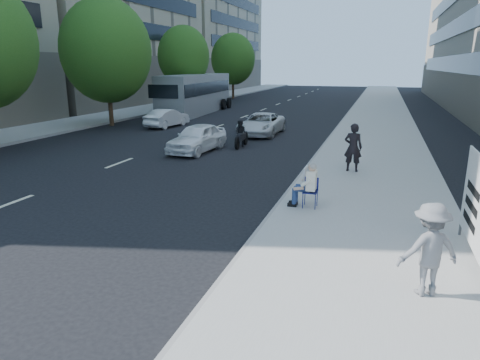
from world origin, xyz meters
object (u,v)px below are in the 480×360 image
at_px(pedestrian_woman, 353,148).
at_px(white_sedan_mid, 167,118).
at_px(jogger, 429,249).
at_px(white_sedan_near, 197,138).
at_px(protest_banner, 478,204).
at_px(bus, 196,94).
at_px(white_sedan_far, 261,124).
at_px(motorcycle, 241,135).
at_px(seated_protester, 307,183).

height_order(pedestrian_woman, white_sedan_mid, pedestrian_woman).
relative_size(jogger, white_sedan_near, 0.43).
height_order(protest_banner, bus, bus).
bearing_deg(white_sedan_near, pedestrian_woman, -12.18).
xyz_separation_m(pedestrian_woman, white_sedan_far, (-5.96, 8.44, -0.43)).
relative_size(motorcycle, bus, 0.17).
distance_m(seated_protester, jogger, 5.08).
bearing_deg(protest_banner, white_sedan_mid, 133.26).
bearing_deg(seated_protester, white_sedan_near, 132.53).
bearing_deg(pedestrian_woman, jogger, 105.00).
bearing_deg(protest_banner, motorcycle, 127.60).
relative_size(jogger, white_sedan_mid, 0.46).
bearing_deg(bus, white_sedan_mid, -82.77).
xyz_separation_m(protest_banner, white_sedan_mid, (-15.89, 16.89, -0.79)).
relative_size(pedestrian_woman, motorcycle, 0.91).
bearing_deg(jogger, white_sedan_near, -74.56).
bearing_deg(pedestrian_woman, seated_protester, 81.88).
distance_m(protest_banner, white_sedan_far, 18.09).
xyz_separation_m(white_sedan_near, white_sedan_mid, (-5.41, 7.23, -0.07)).
height_order(protest_banner, motorcycle, protest_banner).
xyz_separation_m(pedestrian_woman, white_sedan_mid, (-12.95, 9.59, -0.47)).
bearing_deg(white_sedan_far, bus, 131.08).
height_order(seated_protester, protest_banner, protest_banner).
bearing_deg(pedestrian_woman, motorcycle, -32.15).
bearing_deg(white_sedan_mid, seated_protester, 137.21).
xyz_separation_m(seated_protester, protest_banner, (3.89, -2.48, 0.53)).
distance_m(white_sedan_far, motorcycle, 4.31).
bearing_deg(jogger, white_sedan_far, -89.99).
xyz_separation_m(jogger, protest_banner, (1.03, 1.72, 0.40)).
relative_size(protest_banner, white_sedan_near, 0.76).
bearing_deg(seated_protester, white_sedan_mid, 129.79).
xyz_separation_m(seated_protester, motorcycle, (-4.91, 8.95, -0.24)).
bearing_deg(protest_banner, white_sedan_near, 137.32).
bearing_deg(jogger, seated_protester, -80.00).
relative_size(seated_protester, pedestrian_woman, 0.70).
height_order(motorcycle, bus, bus).
height_order(seated_protester, bus, bus).
relative_size(white_sedan_mid, white_sedan_far, 0.80).
relative_size(seated_protester, white_sedan_near, 0.33).
relative_size(white_sedan_mid, motorcycle, 1.81).
xyz_separation_m(jogger, white_sedan_far, (-7.86, 17.46, -0.36)).
relative_size(seated_protester, white_sedan_mid, 0.35).
distance_m(seated_protester, bus, 26.84).
height_order(pedestrian_woman, bus, bus).
height_order(white_sedan_near, motorcycle, motorcycle).
bearing_deg(motorcycle, bus, 117.44).
xyz_separation_m(white_sedan_mid, motorcycle, (7.09, -5.46, 0.02)).
relative_size(pedestrian_woman, protest_banner, 0.61).
bearing_deg(motorcycle, white_sedan_near, -137.76).
distance_m(pedestrian_woman, protest_banner, 7.87).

